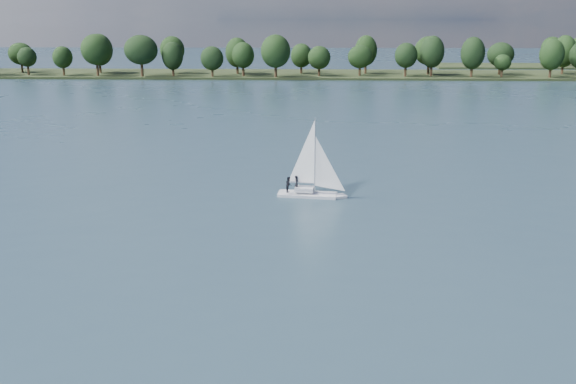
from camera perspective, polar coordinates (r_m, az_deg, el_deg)
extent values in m
plane|color=#233342|center=(128.56, 3.08, 6.18)|extent=(700.00, 700.00, 0.00)
cube|color=black|center=(239.83, 2.77, 10.32)|extent=(660.00, 40.00, 1.50)
cube|color=silver|center=(74.41, 1.87, -0.40)|extent=(7.50, 2.96, 0.86)
cube|color=silver|center=(74.18, 1.88, 0.24)|extent=(2.29, 1.55, 0.54)
cylinder|color=silver|center=(73.26, 1.90, 3.28)|extent=(0.13, 0.13, 8.59)
imported|color=black|center=(74.37, 0.76, 0.77)|extent=(0.48, 0.70, 1.85)
imported|color=black|center=(73.82, 0.07, 0.66)|extent=(0.79, 0.96, 1.85)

